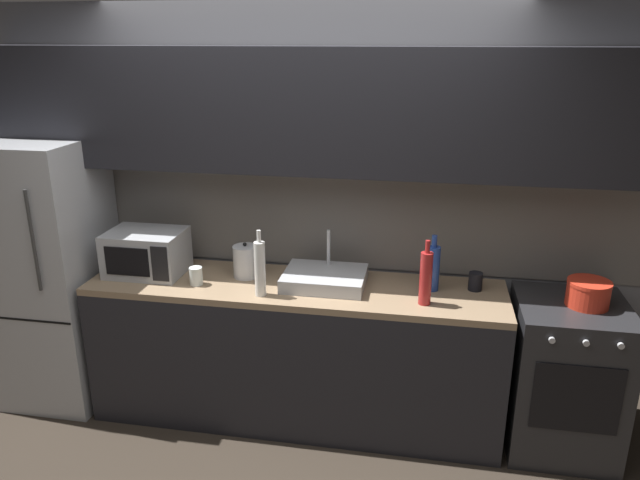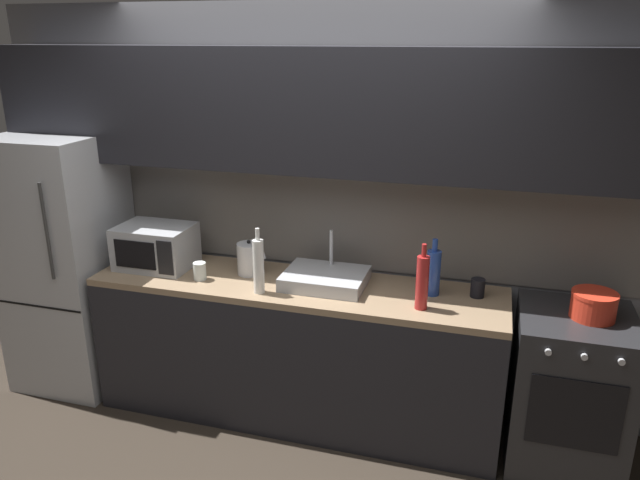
% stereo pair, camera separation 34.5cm
% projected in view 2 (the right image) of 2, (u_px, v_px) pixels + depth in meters
% --- Properties ---
extents(back_wall, '(4.22, 0.44, 2.50)m').
position_uv_depth(back_wall, '(310.00, 167.00, 3.65)').
color(back_wall, slate).
rests_on(back_wall, ground).
extents(counter_run, '(2.48, 0.60, 0.90)m').
position_uv_depth(counter_run, '(296.00, 350.00, 3.73)').
color(counter_run, black).
rests_on(counter_run, ground).
extents(refrigerator, '(0.68, 0.69, 1.72)m').
position_uv_depth(refrigerator, '(67.00, 263.00, 4.03)').
color(refrigerator, '#ADAFB5').
rests_on(refrigerator, ground).
extents(oven_range, '(0.60, 0.62, 0.90)m').
position_uv_depth(oven_range, '(568.00, 390.00, 3.31)').
color(oven_range, '#232326').
rests_on(oven_range, ground).
extents(microwave, '(0.46, 0.35, 0.27)m').
position_uv_depth(microwave, '(156.00, 246.00, 3.81)').
color(microwave, '#A8AAAF').
rests_on(microwave, counter_run).
extents(sink_basin, '(0.48, 0.38, 0.30)m').
position_uv_depth(sink_basin, '(325.00, 278.00, 3.56)').
color(sink_basin, '#ADAFB5').
rests_on(sink_basin, counter_run).
extents(kettle, '(0.19, 0.15, 0.22)m').
position_uv_depth(kettle, '(249.00, 259.00, 3.70)').
color(kettle, '#B7BABF').
rests_on(kettle, counter_run).
extents(wine_bottle_white, '(0.06, 0.06, 0.39)m').
position_uv_depth(wine_bottle_white, '(259.00, 266.00, 3.41)').
color(wine_bottle_white, silver).
rests_on(wine_bottle_white, counter_run).
extents(wine_bottle_red, '(0.07, 0.07, 0.37)m').
position_uv_depth(wine_bottle_red, '(422.00, 282.00, 3.21)').
color(wine_bottle_red, '#A82323').
rests_on(wine_bottle_red, counter_run).
extents(wine_bottle_blue, '(0.08, 0.08, 0.33)m').
position_uv_depth(wine_bottle_blue, '(433.00, 272.00, 3.39)').
color(wine_bottle_blue, '#234299').
rests_on(wine_bottle_blue, counter_run).
extents(mug_clear, '(0.08, 0.08, 0.11)m').
position_uv_depth(mug_clear, '(200.00, 271.00, 3.63)').
color(mug_clear, silver).
rests_on(mug_clear, counter_run).
extents(mug_dark, '(0.08, 0.08, 0.11)m').
position_uv_depth(mug_dark, '(478.00, 288.00, 3.39)').
color(mug_dark, black).
rests_on(mug_dark, counter_run).
extents(cooking_pot, '(0.23, 0.23, 0.15)m').
position_uv_depth(cooking_pot, '(594.00, 305.00, 3.13)').
color(cooking_pot, red).
rests_on(cooking_pot, oven_range).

